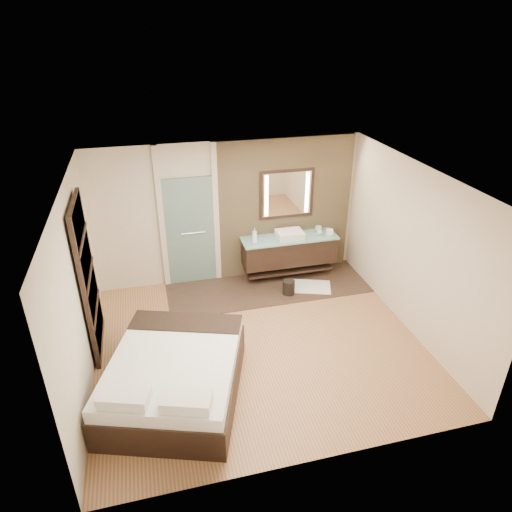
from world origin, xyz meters
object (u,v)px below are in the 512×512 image
object	(u,v)px
bed	(175,376)
waste_bin	(289,287)
vanity	(289,250)
mirror_unit	(287,194)

from	to	relation	value
bed	waste_bin	world-z (taller)	bed
vanity	bed	world-z (taller)	vanity
mirror_unit	bed	xyz separation A→B (m)	(-2.47, -2.95, -1.32)
vanity	bed	distance (m)	3.68
vanity	mirror_unit	size ratio (longest dim) A/B	1.75
bed	waste_bin	size ratio (longest dim) A/B	8.87
mirror_unit	waste_bin	distance (m)	1.75
mirror_unit	bed	bearing A→B (deg)	-129.94
waste_bin	bed	bearing A→B (deg)	-137.64
vanity	mirror_unit	bearing A→B (deg)	90.00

